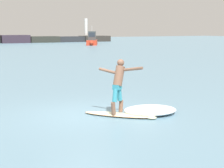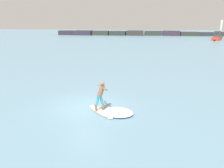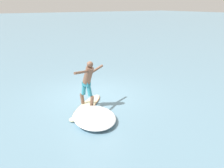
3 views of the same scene
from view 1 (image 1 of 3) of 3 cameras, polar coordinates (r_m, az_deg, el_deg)
ground_plane at (r=12.04m, az=-4.38°, el=-4.72°), size 200.00×200.00×0.00m
surfboard at (r=11.82m, az=0.99°, el=-4.70°), size 1.83×2.08×0.23m
surfer at (r=11.71m, az=1.01°, el=0.37°), size 0.86×1.46×1.70m
fishing_boat_near_jetty at (r=64.03m, az=-3.06°, el=6.64°), size 4.10×6.03×3.20m
wave_foam_at_tail at (r=12.19m, az=5.84°, el=-3.98°), size 1.99×1.71×0.25m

